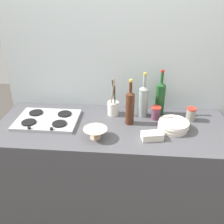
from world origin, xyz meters
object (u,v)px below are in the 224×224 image
object	(u,v)px
wine_bottle_mid_left	(160,98)
wine_bottle_mid_right	(143,100)
plate_stack	(173,125)
butter_dish	(152,136)
wine_bottle_leftmost	(130,107)
condiment_jar_rear	(156,113)
mixing_bowl	(95,133)
condiment_jar_front	(191,114)
stovetop_hob	(47,120)
utensil_crock	(113,107)

from	to	relation	value
wine_bottle_mid_left	wine_bottle_mid_right	size ratio (longest dim) A/B	1.03
plate_stack	butter_dish	distance (m)	0.22
wine_bottle_leftmost	condiment_jar_rear	distance (m)	0.25
condiment_jar_rear	wine_bottle_leftmost	bearing A→B (deg)	-156.38
wine_bottle_mid_right	mixing_bowl	world-z (taller)	wine_bottle_mid_right
wine_bottle_leftmost	condiment_jar_rear	bearing A→B (deg)	23.62
butter_dish	mixing_bowl	bearing A→B (deg)	-176.98
condiment_jar_front	butter_dish	bearing A→B (deg)	-136.53
wine_bottle_leftmost	condiment_jar_rear	xyz separation A→B (m)	(0.21, 0.09, -0.09)
plate_stack	mixing_bowl	world-z (taller)	mixing_bowl
stovetop_hob	wine_bottle_mid_left	distance (m)	0.93
wine_bottle_mid_left	butter_dish	distance (m)	0.42
wine_bottle_mid_left	condiment_jar_front	distance (m)	0.28
wine_bottle_leftmost	butter_dish	distance (m)	0.29
condiment_jar_rear	plate_stack	bearing A→B (deg)	-52.20
condiment_jar_front	condiment_jar_rear	distance (m)	0.28
wine_bottle_mid_left	condiment_jar_front	world-z (taller)	wine_bottle_mid_left
wine_bottle_mid_left	wine_bottle_mid_right	bearing A→B (deg)	-161.71
stovetop_hob	wine_bottle_mid_left	size ratio (longest dim) A/B	1.26
butter_dish	plate_stack	bearing A→B (deg)	41.81
wine_bottle_mid_left	mixing_bowl	bearing A→B (deg)	-138.95
condiment_jar_rear	condiment_jar_front	bearing A→B (deg)	0.18
utensil_crock	condiment_jar_front	world-z (taller)	utensil_crock
condiment_jar_rear	utensil_crock	bearing A→B (deg)	172.26
condiment_jar_front	stovetop_hob	bearing A→B (deg)	-174.11
mixing_bowl	plate_stack	bearing A→B (deg)	16.60
stovetop_hob	wine_bottle_mid_right	distance (m)	0.78
stovetop_hob	wine_bottle_mid_right	world-z (taller)	wine_bottle_mid_right
wine_bottle_mid_left	utensil_crock	xyz separation A→B (m)	(-0.38, -0.04, -0.08)
plate_stack	wine_bottle_leftmost	bearing A→B (deg)	169.07
utensil_crock	condiment_jar_rear	size ratio (longest dim) A/B	2.99
butter_dish	condiment_jar_rear	xyz separation A→B (m)	(0.04, 0.30, 0.03)
wine_bottle_mid_right	condiment_jar_rear	distance (m)	0.14
condiment_jar_front	condiment_jar_rear	xyz separation A→B (m)	(-0.28, -0.00, -0.00)
mixing_bowl	butter_dish	xyz separation A→B (m)	(0.40, 0.02, -0.02)
plate_stack	wine_bottle_leftmost	world-z (taller)	wine_bottle_leftmost
butter_dish	condiment_jar_rear	bearing A→B (deg)	81.69
wine_bottle_mid_left	condiment_jar_rear	bearing A→B (deg)	-109.71
utensil_crock	condiment_jar_front	size ratio (longest dim) A/B	2.98
mixing_bowl	utensil_crock	xyz separation A→B (m)	(0.10, 0.37, 0.02)
stovetop_hob	condiment_jar_rear	xyz separation A→B (m)	(0.86, 0.12, 0.04)
stovetop_hob	utensil_crock	distance (m)	0.54
wine_bottle_mid_left	wine_bottle_leftmost	bearing A→B (deg)	-142.84
stovetop_hob	condiment_jar_rear	size ratio (longest dim) A/B	4.49
wine_bottle_leftmost	wine_bottle_mid_left	bearing A→B (deg)	37.16
wine_bottle_mid_right	utensil_crock	size ratio (longest dim) A/B	1.15
plate_stack	utensil_crock	size ratio (longest dim) A/B	0.72
wine_bottle_leftmost	wine_bottle_mid_right	bearing A→B (deg)	52.71
plate_stack	wine_bottle_mid_left	bearing A→B (deg)	109.46
wine_bottle_leftmost	wine_bottle_mid_right	size ratio (longest dim) A/B	0.98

